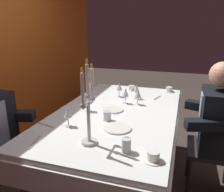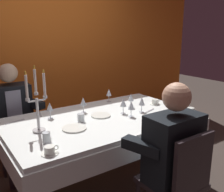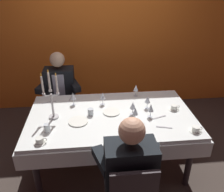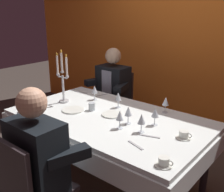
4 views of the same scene
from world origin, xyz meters
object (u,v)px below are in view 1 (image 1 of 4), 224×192
Objects in this scene: dining_table at (116,123)px; water_tumbler_1 at (126,145)px; coffee_cup_1 at (132,88)px; coffee_cup_2 at (169,90)px; wine_glass_2 at (89,100)px; water_tumbler_0 at (107,116)px; wine_glass_4 at (136,89)px; wine_glass_1 at (119,87)px; dinner_plate_0 at (113,110)px; wine_glass_3 at (126,93)px; wine_glass_5 at (68,113)px; seated_diner_1 at (217,120)px; dinner_plate_1 at (117,128)px; wine_glass_0 at (138,94)px; wine_glass_6 at (90,86)px; candelabra at (88,111)px; coffee_cup_0 at (153,156)px.

water_tumbler_1 reaches higher than dining_table.
coffee_cup_2 is (0.08, -0.45, 0.00)m from coffee_cup_1.
water_tumbler_0 is (-0.16, -0.23, -0.07)m from wine_glass_2.
water_tumbler_1 is (-0.45, -0.28, 0.01)m from water_tumbler_0.
dining_table is at bearing 21.53° from water_tumbler_1.
wine_glass_4 is 0.36m from coffee_cup_1.
dinner_plate_0 is at bearing -172.11° from wine_glass_1.
coffee_cup_1 is at bearing 5.95° from wine_glass_3.
seated_diner_1 is at bearing -66.04° from wine_glass_5.
coffee_cup_2 reaches higher than dining_table.
dining_table is 11.83× the size of wine_glass_1.
dinner_plate_1 is at bearing -128.71° from wine_glass_2.
water_tumbler_1 is at bearing -172.66° from wine_glass_0.
water_tumbler_0 is (-0.61, -0.42, -0.07)m from wine_glass_6.
dining_table is at bearing 153.28° from coffee_cup_2.
candelabra is 1.10m from wine_glass_4.
wine_glass_5 is at bearing 99.74° from dinner_plate_1.
wine_glass_0 is at bearing 16.95° from coffee_cup_0.
wine_glass_3 is (-0.20, -0.12, 0.00)m from wine_glass_1.
coffee_cup_0 is (-1.18, -0.55, -0.09)m from wine_glass_1.
wine_glass_1 is 0.91m from wine_glass_5.
coffee_cup_1 is (0.84, -0.22, -0.09)m from wine_glass_2.
wine_glass_2 is at bearing 113.21° from dinner_plate_0.
wine_glass_3 is at bearing -105.20° from wine_glass_6.
wine_glass_2 is at bearing -4.18° from wine_glass_5.
candelabra is at bearing -178.86° from coffee_cup_1.
dining_table is 11.83× the size of wine_glass_4.
water_tumbler_1 reaches higher than coffee_cup_0.
dinner_plate_0 is (0.01, 0.04, 0.13)m from dining_table.
wine_glass_6 reaches higher than coffee_cup_0.
wine_glass_2 reaches higher than coffee_cup_2.
wine_glass_4 reaches higher than dining_table.
wine_glass_6 is at bearing 97.34° from wine_glass_4.
coffee_cup_2 is (0.92, -0.67, -0.09)m from wine_glass_2.
dinner_plate_0 is 1.23× the size of wine_glass_2.
dinner_plate_1 is 1.15m from coffee_cup_1.
seated_diner_1 is (-0.38, -0.99, -0.12)m from wine_glass_1.
coffee_cup_0 is 1.00× the size of coffee_cup_2.
water_tumbler_1 is at bearing -96.76° from candelabra.
dinner_plate_1 is 1.35× the size of wine_glass_0.
wine_glass_0 is 1.00× the size of wine_glass_3.
wine_glass_1 is 1.31m from coffee_cup_0.
wine_glass_5 is at bearing 157.20° from wine_glass_4.
wine_glass_5 is at bearing 156.77° from wine_glass_3.
candelabra is 0.63m from wine_glass_2.
wine_glass_3 reaches higher than dining_table.
dining_table is 11.83× the size of wine_glass_2.
coffee_cup_1 is 0.46m from coffee_cup_2.
wine_glass_1 is at bearing 12.92° from dining_table.
coffee_cup_1 reaches higher than dinner_plate_1.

